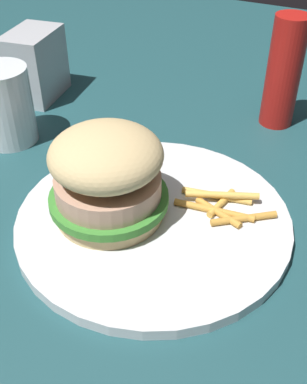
{
  "coord_description": "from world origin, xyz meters",
  "views": [
    {
      "loc": [
        0.3,
        0.14,
        0.33
      ],
      "look_at": [
        -0.03,
        -0.02,
        0.04
      ],
      "focal_mm": 44.31,
      "sensor_mm": 36.0,
      "label": 1
    }
  ],
  "objects": [
    {
      "name": "drink_glass",
      "position": [
        -0.09,
        -0.25,
        0.04
      ],
      "size": [
        0.07,
        0.07,
        0.1
      ],
      "color": "silver",
      "rests_on": "ground_plane"
    },
    {
      "name": "napkin_dispenser",
      "position": [
        -0.21,
        -0.3,
        0.05
      ],
      "size": [
        0.1,
        0.07,
        0.1
      ],
      "primitive_type": "cube",
      "rotation": [
        0.0,
        0.0,
        3.29
      ],
      "color": "#B7BABF",
      "rests_on": "ground_plane"
    },
    {
      "name": "fries_pile",
      "position": [
        -0.07,
        0.04,
        0.02
      ],
      "size": [
        0.06,
        0.1,
        0.01
      ],
      "color": "#E5B251",
      "rests_on": "plate"
    },
    {
      "name": "plate",
      "position": [
        -0.03,
        -0.02,
        0.01
      ],
      "size": [
        0.28,
        0.28,
        0.01
      ],
      "primitive_type": "cylinder",
      "color": "silver",
      "rests_on": "ground_plane"
    },
    {
      "name": "ketchup_bottle",
      "position": [
        -0.29,
        0.04,
        0.07
      ],
      "size": [
        0.04,
        0.04,
        0.14
      ],
      "primitive_type": "cylinder",
      "color": "#B21914",
      "rests_on": "ground_plane"
    },
    {
      "name": "sandwich",
      "position": [
        -0.01,
        -0.06,
        0.06
      ],
      "size": [
        0.12,
        0.12,
        0.1
      ],
      "color": "tan",
      "rests_on": "plate"
    },
    {
      "name": "ground_plane",
      "position": [
        0.0,
        0.0,
        0.0
      ],
      "size": [
        1.6,
        1.6,
        0.0
      ],
      "primitive_type": "plane",
      "color": "#1E474C"
    }
  ]
}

